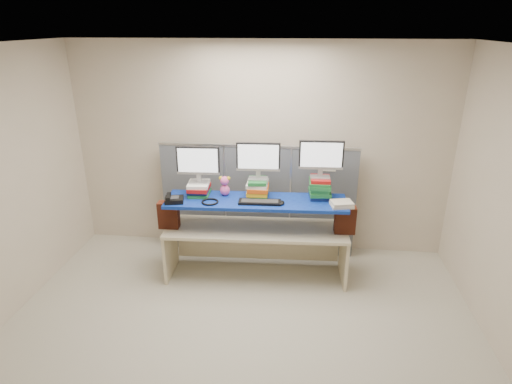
# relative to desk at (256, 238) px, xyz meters

# --- Properties ---
(room) EXTENTS (5.00, 4.00, 2.80)m
(room) POSITION_rel_desk_xyz_m (-0.05, -1.16, 0.87)
(room) COLOR beige
(room) RESTS_ON ground
(cubicle_partition) EXTENTS (2.60, 0.06, 1.53)m
(cubicle_partition) POSITION_rel_desk_xyz_m (-0.05, 0.62, 0.24)
(cubicle_partition) COLOR #50555F
(cubicle_partition) RESTS_ON ground
(desk) EXTENTS (2.22, 0.74, 0.67)m
(desk) POSITION_rel_desk_xyz_m (0.00, 0.00, 0.00)
(desk) COLOR beige
(desk) RESTS_ON ground
(brick_pier_left) EXTENTS (0.25, 0.14, 0.33)m
(brick_pier_left) POSITION_rel_desk_xyz_m (-1.04, -0.10, 0.30)
(brick_pier_left) COLOR maroon
(brick_pier_left) RESTS_ON desk
(brick_pier_right) EXTENTS (0.25, 0.14, 0.33)m
(brick_pier_right) POSITION_rel_desk_xyz_m (1.05, -0.00, 0.30)
(brick_pier_right) COLOR maroon
(brick_pier_right) RESTS_ON desk
(blue_board) EXTENTS (2.15, 0.63, 0.04)m
(blue_board) POSITION_rel_desk_xyz_m (-0.00, -0.00, 0.48)
(blue_board) COLOR #090B72
(blue_board) RESTS_ON brick_pier_left
(book_stack_left) EXTENTS (0.27, 0.31, 0.16)m
(book_stack_left) POSITION_rel_desk_xyz_m (-0.70, 0.08, 0.58)
(book_stack_left) COLOR #1E7331
(book_stack_left) RESTS_ON blue_board
(book_stack_center) EXTENTS (0.27, 0.31, 0.22)m
(book_stack_center) POSITION_rel_desk_xyz_m (0.01, 0.12, 0.61)
(book_stack_center) COLOR #1E7331
(book_stack_center) RESTS_ON blue_board
(book_stack_right) EXTENTS (0.27, 0.31, 0.25)m
(book_stack_right) POSITION_rel_desk_xyz_m (0.74, 0.16, 0.63)
(book_stack_right) COLOR navy
(book_stack_right) RESTS_ON blue_board
(monitor_left) EXTENTS (0.51, 0.15, 0.45)m
(monitor_left) POSITION_rel_desk_xyz_m (-0.70, 0.09, 0.91)
(monitor_left) COLOR #ACABB0
(monitor_left) RESTS_ON book_stack_left
(monitor_center) EXTENTS (0.51, 0.15, 0.45)m
(monitor_center) POSITION_rel_desk_xyz_m (0.01, 0.12, 0.97)
(monitor_center) COLOR #ACABB0
(monitor_center) RESTS_ON book_stack_center
(monitor_right) EXTENTS (0.51, 0.15, 0.45)m
(monitor_right) POSITION_rel_desk_xyz_m (0.74, 0.15, 1.01)
(monitor_right) COLOR #ACABB0
(monitor_right) RESTS_ON book_stack_right
(keyboard) EXTENTS (0.50, 0.18, 0.03)m
(keyboard) POSITION_rel_desk_xyz_m (0.05, -0.09, 0.52)
(keyboard) COLOR black
(keyboard) RESTS_ON blue_board
(mouse) EXTENTS (0.10, 0.13, 0.03)m
(mouse) POSITION_rel_desk_xyz_m (0.31, -0.09, 0.52)
(mouse) COLOR black
(mouse) RESTS_ON blue_board
(desk_phone) EXTENTS (0.25, 0.23, 0.09)m
(desk_phone) POSITION_rel_desk_xyz_m (-0.95, -0.17, 0.53)
(desk_phone) COLOR black
(desk_phone) RESTS_ON blue_board
(headset) EXTENTS (0.26, 0.26, 0.02)m
(headset) POSITION_rel_desk_xyz_m (-0.52, -0.14, 0.51)
(headset) COLOR black
(headset) RESTS_ON blue_board
(plush_toy) EXTENTS (0.14, 0.11, 0.24)m
(plush_toy) POSITION_rel_desk_xyz_m (-0.39, 0.10, 0.63)
(plush_toy) COLOR pink
(plush_toy) RESTS_ON blue_board
(binder_stack) EXTENTS (0.28, 0.25, 0.06)m
(binder_stack) POSITION_rel_desk_xyz_m (0.99, -0.08, 0.53)
(binder_stack) COLOR beige
(binder_stack) RESTS_ON blue_board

